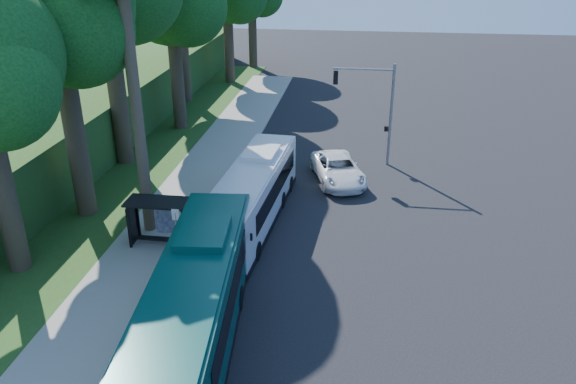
# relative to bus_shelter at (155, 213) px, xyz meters

# --- Properties ---
(ground) EXTENTS (140.00, 140.00, 0.00)m
(ground) POSITION_rel_bus_shelter_xyz_m (7.26, 2.86, -1.81)
(ground) COLOR black
(ground) RESTS_ON ground
(sidewalk) EXTENTS (4.50, 70.00, 0.12)m
(sidewalk) POSITION_rel_bus_shelter_xyz_m (-0.04, 2.86, -1.75)
(sidewalk) COLOR gray
(sidewalk) RESTS_ON ground
(red_curb) EXTENTS (0.25, 30.00, 0.13)m
(red_curb) POSITION_rel_bus_shelter_xyz_m (2.26, -1.14, -1.74)
(red_curb) COLOR maroon
(red_curb) RESTS_ON ground
(grass_verge) EXTENTS (8.00, 70.00, 0.06)m
(grass_verge) POSITION_rel_bus_shelter_xyz_m (-5.74, 7.86, -1.78)
(grass_verge) COLOR #234719
(grass_verge) RESTS_ON ground
(bus_shelter) EXTENTS (3.20, 1.51, 2.55)m
(bus_shelter) POSITION_rel_bus_shelter_xyz_m (0.00, 0.00, 0.00)
(bus_shelter) COLOR black
(bus_shelter) RESTS_ON ground
(stop_sign_pole) EXTENTS (0.35, 0.06, 3.17)m
(stop_sign_pole) POSITION_rel_bus_shelter_xyz_m (1.86, -2.14, 0.28)
(stop_sign_pole) COLOR gray
(stop_sign_pole) RESTS_ON ground
(traffic_signal_pole) EXTENTS (4.10, 0.30, 7.00)m
(traffic_signal_pole) POSITION_rel_bus_shelter_xyz_m (11.04, 12.86, 2.62)
(traffic_signal_pole) COLOR gray
(traffic_signal_pole) RESTS_ON ground
(hillside_backdrop) EXTENTS (24.00, 60.00, 8.80)m
(hillside_backdrop) POSITION_rel_bus_shelter_xyz_m (-19.04, 17.96, 0.63)
(hillside_backdrop) COLOR #234719
(hillside_backdrop) RESTS_ON ground
(tree_0) EXTENTS (8.40, 8.00, 15.70)m
(tree_0) POSITION_rel_bus_shelter_xyz_m (-5.14, 2.84, 9.40)
(tree_0) COLOR #382B1E
(tree_0) RESTS_ON ground
(white_bus) EXTENTS (3.32, 12.07, 3.56)m
(white_bus) POSITION_rel_bus_shelter_xyz_m (4.45, 3.13, -0.07)
(white_bus) COLOR silver
(white_bus) RESTS_ON ground
(teal_bus) EXTENTS (4.02, 13.41, 3.94)m
(teal_bus) POSITION_rel_bus_shelter_xyz_m (4.26, -7.26, 0.12)
(teal_bus) COLOR #0B3E37
(teal_bus) RESTS_ON ground
(pickup) EXTENTS (4.32, 6.40, 1.63)m
(pickup) POSITION_rel_bus_shelter_xyz_m (8.78, 9.47, -0.99)
(pickup) COLOR white
(pickup) RESTS_ON ground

